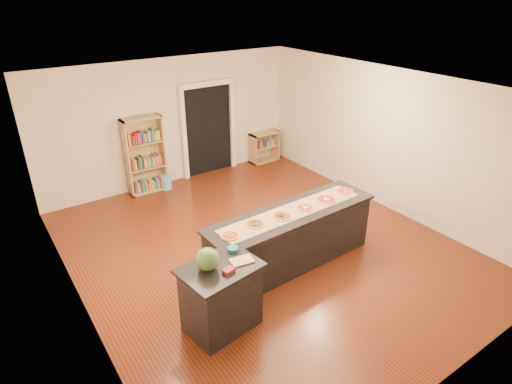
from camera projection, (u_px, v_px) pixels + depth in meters
room at (263, 174)px, 6.92m from camera, size 6.00×7.00×2.80m
doorway at (208, 124)px, 10.02m from camera, size 1.40×0.09×2.21m
kitchen_island at (291, 238)px, 6.89m from camera, size 2.96×0.80×0.98m
side_counter at (221, 297)px, 5.59m from camera, size 0.99×0.72×0.98m
bookshelf at (145, 155)px, 9.21m from camera, size 0.85×0.30×1.69m
low_shelf at (264, 147)px, 11.02m from camera, size 0.77×0.33×0.77m
waste_bin at (166, 182)px, 9.60m from camera, size 0.22×0.22×0.32m
kraft_paper at (292, 211)px, 6.68m from camera, size 2.58×0.54×0.00m
watermelon at (208, 259)px, 5.27m from camera, size 0.29×0.29×0.29m
cutting_board at (242, 261)px, 5.48m from camera, size 0.32×0.24×0.02m
package_red at (229, 271)px, 5.26m from camera, size 0.16×0.13×0.05m
package_teal at (233, 249)px, 5.68m from camera, size 0.15×0.15×0.06m
pizza_a at (230, 236)px, 6.02m from camera, size 0.29×0.29×0.02m
pizza_b at (255, 224)px, 6.31m from camera, size 0.32×0.32×0.02m
pizza_c at (282, 216)px, 6.52m from camera, size 0.33×0.33×0.02m
pizza_d at (305, 207)px, 6.77m from camera, size 0.29×0.29×0.02m
pizza_e at (326, 199)px, 7.03m from camera, size 0.34×0.34×0.02m
pizza_f at (344, 191)px, 7.31m from camera, size 0.31×0.31×0.02m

